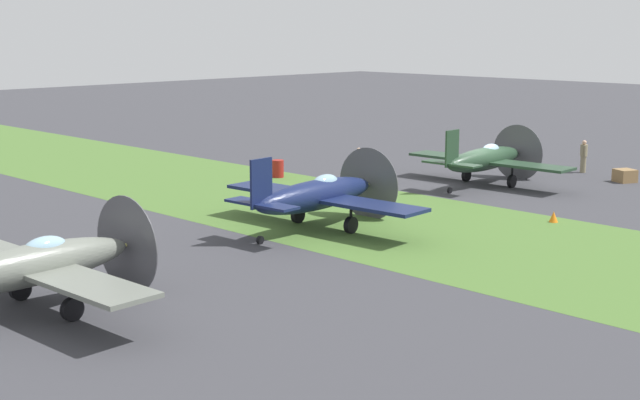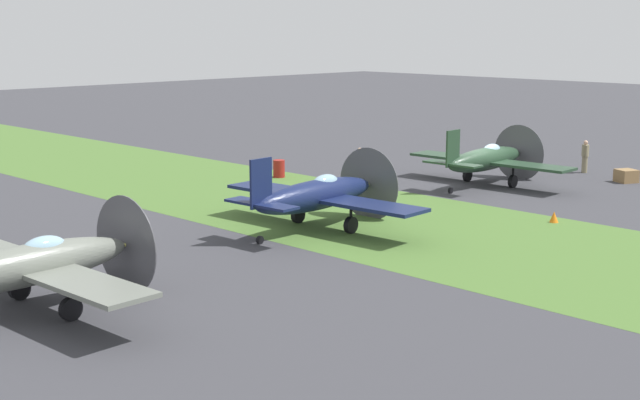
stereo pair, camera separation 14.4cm
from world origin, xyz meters
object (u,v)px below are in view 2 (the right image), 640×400
at_px(airplane_wingman, 318,195).
at_px(ground_crew_mechanic, 360,164).
at_px(airplane_lead, 487,159).
at_px(fuel_drum, 279,169).
at_px(supply_crate, 626,176).
at_px(airplane_trail, 31,265).
at_px(ground_crew_chief, 585,156).
at_px(runway_marker_cone, 554,217).

xyz_separation_m(airplane_wingman, ground_crew_mechanic, (-6.02, 8.91, -0.44)).
height_order(airplane_lead, fuel_drum, airplane_lead).
bearing_deg(airplane_wingman, supply_crate, 75.96).
height_order(airplane_trail, fuel_drum, airplane_trail).
xyz_separation_m(airplane_lead, airplane_trail, (2.69, -25.22, 0.04)).
height_order(airplane_lead, airplane_trail, airplane_trail).
distance_m(airplane_trail, ground_crew_mechanic, 22.83).
distance_m(airplane_trail, supply_crate, 30.95).
bearing_deg(ground_crew_chief, fuel_drum, -79.23).
bearing_deg(ground_crew_mechanic, airplane_wingman, -1.76).
relative_size(airplane_trail, fuel_drum, 9.91).
distance_m(supply_crate, runway_marker_cone, 11.05).
relative_size(airplane_wingman, supply_crate, 10.06).
bearing_deg(airplane_lead, airplane_trail, -85.74).
bearing_deg(airplane_lead, ground_crew_chief, 75.90).
bearing_deg(airplane_trail, ground_crew_mechanic, 107.47).
relative_size(airplane_lead, ground_crew_chief, 5.01).
distance_m(ground_crew_chief, ground_crew_mechanic, 12.43).
distance_m(airplane_trail, runway_marker_cone, 20.51).
bearing_deg(airplane_trail, fuel_drum, 118.38).
height_order(fuel_drum, runway_marker_cone, fuel_drum).
bearing_deg(supply_crate, ground_crew_mechanic, -135.19).
height_order(ground_crew_mechanic, runway_marker_cone, ground_crew_mechanic).
bearing_deg(fuel_drum, airplane_trail, -59.41).
height_order(ground_crew_chief, fuel_drum, ground_crew_chief).
height_order(airplane_wingman, runway_marker_cone, airplane_wingman).
relative_size(airplane_lead, supply_crate, 9.63).
relative_size(airplane_lead, runway_marker_cone, 19.69).
relative_size(airplane_trail, runway_marker_cone, 20.26).
distance_m(airplane_wingman, supply_crate, 18.64).
height_order(airplane_lead, supply_crate, airplane_lead).
distance_m(airplane_wingman, ground_crew_chief, 19.52).
bearing_deg(ground_crew_chief, supply_crate, 28.15).
bearing_deg(ground_crew_chief, runway_marker_cone, -15.79).
relative_size(airplane_wingman, fuel_drum, 10.06).
bearing_deg(fuel_drum, ground_crew_mechanic, 25.91).
bearing_deg(runway_marker_cone, ground_crew_chief, 113.68).
distance_m(airplane_lead, supply_crate, 7.27).
bearing_deg(supply_crate, airplane_wingman, -100.61).
distance_m(airplane_lead, fuel_drum, 10.56).
height_order(airplane_trail, ground_crew_mechanic, airplane_trail).
xyz_separation_m(airplane_lead, supply_crate, (4.45, 5.66, -0.98)).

